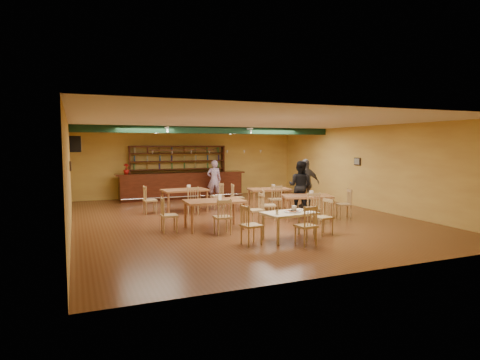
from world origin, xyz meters
name	(u,v)px	position (x,y,z in m)	size (l,w,h in m)	color
floor	(240,217)	(0.00, 0.00, 0.00)	(12.00, 12.00, 0.00)	brown
ceiling_beam	(212,130)	(0.00, 2.80, 2.87)	(10.00, 0.30, 0.25)	black
track_rail_left	(161,128)	(-1.80, 3.40, 2.94)	(0.05, 2.50, 0.05)	white
track_rail_right	(240,129)	(1.40, 3.40, 2.94)	(0.05, 2.50, 0.05)	white
ac_unit	(75,144)	(-4.80, 4.20, 2.35)	(0.34, 0.70, 0.48)	white
picture_left	(70,166)	(-4.97, 1.00, 1.70)	(0.04, 0.34, 0.28)	black
picture_right	(357,161)	(4.97, 0.50, 1.70)	(0.04, 0.34, 0.28)	black
bar_counter	(182,186)	(-0.59, 5.15, 0.56)	(5.52, 0.85, 1.13)	#33120A
back_bar_hutch	(178,171)	(-0.59, 5.78, 1.14)	(4.27, 0.40, 2.28)	#33120A
poinsettia	(126,169)	(-2.90, 5.15, 1.35)	(0.24, 0.24, 0.43)	#A9130F
dining_table_a	(185,200)	(-1.31, 1.89, 0.39)	(1.54, 0.93, 0.77)	brown
dining_table_b	(269,199)	(1.65, 1.19, 0.37)	(1.49, 0.89, 0.74)	brown
dining_table_c	(214,215)	(-1.32, -1.35, 0.40)	(1.60, 0.96, 0.80)	brown
dining_table_d	(306,207)	(1.82, -1.05, 0.38)	(1.50, 0.90, 0.75)	brown
near_table	(289,226)	(-0.02, -3.24, 0.34)	(1.26, 0.81, 0.68)	#C9B687
pizza_tray	(292,212)	(0.07, -3.24, 0.68)	(0.40, 0.40, 0.01)	silver
parmesan_shaker	(277,212)	(-0.42, -3.37, 0.73)	(0.07, 0.07, 0.11)	#EAE5C6
napkin_stack	(297,210)	(0.30, -3.06, 0.69)	(0.20, 0.15, 0.03)	white
pizza_server	(296,211)	(0.21, -3.19, 0.69)	(0.32, 0.09, 0.00)	silver
side_plate	(311,212)	(0.48, -3.42, 0.68)	(0.22, 0.22, 0.01)	white
patron_bar	(214,180)	(0.60, 4.33, 0.84)	(0.61, 0.40, 1.68)	#7D479A
patron_right_a	(300,186)	(2.45, 0.39, 0.88)	(0.86, 0.67, 1.76)	black
patron_right_b	(306,184)	(3.02, 0.95, 0.90)	(1.06, 0.44, 1.80)	slate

